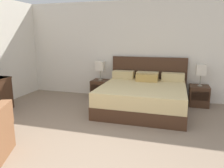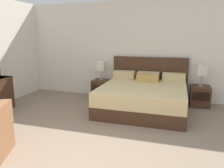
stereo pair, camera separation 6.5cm
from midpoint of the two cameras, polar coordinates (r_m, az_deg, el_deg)
The scene contains 6 objects.
wall_back at distance 6.09m, azimuth 5.07°, elevation 8.72°, with size 7.36×0.06×2.64m, color silver.
bed at distance 5.20m, azimuth 7.77°, elevation -3.11°, with size 1.99×1.98×1.16m.
nightstand_left at distance 6.16m, azimuth -3.31°, elevation -1.27°, with size 0.46×0.47×0.51m.
nightstand_right at distance 5.85m, azimuth 21.45°, elevation -2.87°, with size 0.46×0.47×0.51m.
table_lamp_left at distance 6.04m, azimuth -3.38°, elevation 4.66°, with size 0.22×0.22×0.53m.
table_lamp_right at distance 5.73m, azimuth 21.96°, elevation 3.36°, with size 0.22×0.22×0.53m.
Camera 1 is at (1.16, -2.01, 1.70)m, focal length 35.00 mm.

